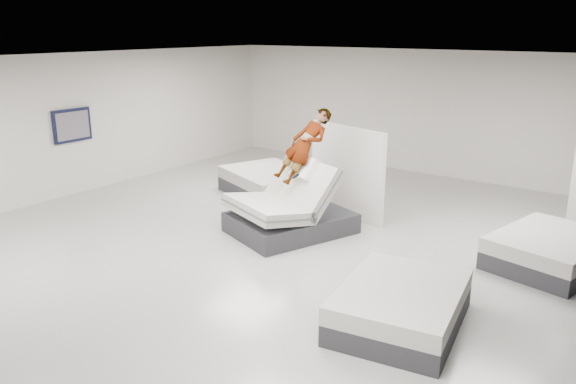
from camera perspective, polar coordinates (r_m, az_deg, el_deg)
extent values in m
plane|color=#B9B5AF|center=(9.50, -2.26, -6.81)|extent=(14.00, 14.00, 0.00)
plane|color=black|center=(8.74, -2.50, 12.84)|extent=(14.00, 14.00, 0.00)
cube|color=silver|center=(15.02, 14.50, 7.72)|extent=(12.00, 0.04, 3.20)
cube|color=silver|center=(13.48, -22.99, 5.98)|extent=(0.04, 14.00, 3.20)
cube|color=#323136|center=(10.62, 0.28, -3.14)|extent=(2.23, 2.54, 0.37)
cube|color=silver|center=(10.55, 1.36, 0.55)|extent=(1.78, 1.34, 0.98)
cube|color=#5D5D61|center=(10.55, 1.36, 0.55)|extent=(1.75, 1.21, 0.87)
cube|color=silver|center=(10.24, -2.07, -1.70)|extent=(1.87, 1.57, 0.38)
cube|color=#5D5D61|center=(10.24, -2.07, -1.70)|extent=(1.88, 1.57, 0.18)
cube|color=white|center=(10.48, 1.58, 2.53)|extent=(0.68, 0.56, 0.42)
imported|color=slate|center=(10.46, 1.65, 3.05)|extent=(1.07, 1.66, 1.07)
cube|color=black|center=(10.14, 0.76, 1.61)|extent=(0.10, 0.15, 0.08)
cube|color=white|center=(11.48, 5.95, 2.12)|extent=(1.98, 0.65, 1.85)
cube|color=#323136|center=(10.10, 24.99, -6.06)|extent=(1.84, 2.21, 0.29)
cube|color=silver|center=(10.01, 25.17, -4.65)|extent=(1.84, 2.21, 0.24)
cube|color=#323136|center=(7.62, 11.29, -12.12)|extent=(1.74, 2.14, 0.29)
cube|color=silver|center=(7.50, 11.41, -10.32)|extent=(1.74, 2.14, 0.24)
cube|color=#323136|center=(12.98, -1.91, 0.39)|extent=(2.55, 2.25, 0.32)
cube|color=silver|center=(12.90, -1.93, 1.63)|extent=(2.55, 2.25, 0.26)
cube|color=black|center=(13.69, -21.08, 6.33)|extent=(0.05, 0.95, 0.75)
cube|color=#8D705E|center=(13.66, -21.01, 6.32)|extent=(0.02, 0.82, 0.62)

